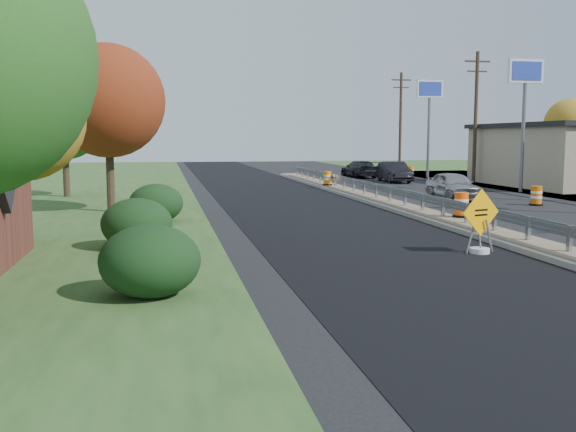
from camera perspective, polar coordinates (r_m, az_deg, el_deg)
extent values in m
plane|color=black|center=(22.27, 17.83, -1.82)|extent=(140.00, 140.00, 0.00)
cube|color=black|center=(30.11, 1.13, 0.73)|extent=(7.20, 120.00, 0.01)
cube|color=gray|center=(29.46, 10.35, 0.65)|extent=(1.60, 55.00, 0.18)
cube|color=brown|center=(29.45, 10.35, 0.87)|extent=(1.25, 55.00, 0.05)
cube|color=silver|center=(18.83, 23.74, -1.85)|extent=(0.10, 0.15, 0.70)
cube|color=silver|center=(20.48, 20.57, -1.03)|extent=(0.10, 0.15, 0.70)
cube|color=silver|center=(22.20, 17.88, -0.34)|extent=(0.10, 0.15, 0.70)
cube|color=silver|center=(23.95, 15.58, 0.25)|extent=(0.10, 0.15, 0.70)
cube|color=silver|center=(25.75, 13.60, 0.76)|extent=(0.10, 0.15, 0.70)
cube|color=silver|center=(27.57, 11.88, 1.21)|extent=(0.10, 0.15, 0.70)
cube|color=silver|center=(29.41, 10.37, 1.59)|extent=(0.10, 0.15, 0.70)
cube|color=silver|center=(31.27, 9.04, 1.93)|extent=(0.10, 0.15, 0.70)
cube|color=silver|center=(33.15, 7.86, 2.24)|extent=(0.10, 0.15, 0.70)
cube|color=silver|center=(35.05, 6.81, 2.50)|extent=(0.10, 0.15, 0.70)
cube|color=silver|center=(36.95, 5.86, 2.74)|extent=(0.10, 0.15, 0.70)
cube|color=silver|center=(38.86, 5.01, 2.96)|extent=(0.10, 0.15, 0.70)
cube|color=silver|center=(40.79, 4.23, 3.15)|extent=(0.10, 0.15, 0.70)
cube|color=silver|center=(42.72, 3.53, 3.33)|extent=(0.10, 0.15, 0.70)
cube|color=silver|center=(44.65, 2.89, 3.49)|extent=(0.10, 0.15, 0.70)
cube|color=silver|center=(46.59, 2.30, 3.64)|extent=(0.10, 0.15, 0.70)
cube|color=silver|center=(48.54, 1.75, 3.77)|extent=(0.10, 0.15, 0.70)
cube|color=silver|center=(50.49, 1.25, 3.90)|extent=(0.10, 0.15, 0.70)
cube|color=silver|center=(52.44, 0.79, 4.01)|extent=(0.10, 0.15, 0.70)
cube|color=silver|center=(30.32, 9.69, 2.15)|extent=(0.04, 46.00, 0.34)
cube|color=silver|center=(30.33, 9.69, 2.00)|extent=(0.06, 46.00, 0.03)
cube|color=silver|center=(30.32, 9.70, 2.30)|extent=(0.06, 46.00, 0.03)
cube|color=black|center=(45.41, 19.13, 4.46)|extent=(0.08, 7.20, 2.20)
cylinder|color=slate|center=(41.14, 20.15, 6.71)|extent=(0.22, 0.22, 6.80)
cube|color=white|center=(41.33, 20.38, 11.98)|extent=(2.20, 0.25, 1.40)
cube|color=#263FB2|center=(41.33, 20.38, 11.98)|extent=(1.90, 0.30, 1.10)
cylinder|color=slate|center=(53.63, 12.38, 6.93)|extent=(0.22, 0.22, 6.80)
cube|color=white|center=(53.77, 12.48, 10.98)|extent=(2.20, 0.25, 1.40)
cube|color=#263FB2|center=(53.77, 12.48, 10.98)|extent=(1.90, 0.30, 1.10)
cylinder|color=#473523|center=(48.65, 16.33, 8.36)|extent=(0.26, 0.26, 9.40)
cube|color=#473523|center=(48.93, 16.50, 13.05)|extent=(1.90, 0.12, 0.12)
cube|color=#473523|center=(48.85, 16.47, 12.23)|extent=(1.50, 0.10, 0.10)
cylinder|color=#473523|center=(62.37, 9.96, 8.16)|extent=(0.26, 0.26, 9.40)
cube|color=#473523|center=(62.59, 10.04, 11.82)|extent=(1.90, 0.12, 0.12)
cube|color=#473523|center=(62.53, 10.02, 11.19)|extent=(1.50, 0.10, 0.10)
ellipsoid|color=black|center=(13.51, -12.17, -3.90)|extent=(2.09, 2.09, 1.52)
ellipsoid|color=black|center=(19.45, -13.30, -0.64)|extent=(2.09, 2.09, 1.52)
ellipsoid|color=black|center=(25.40, -11.65, 1.14)|extent=(2.09, 2.09, 1.52)
cylinder|color=#473523|center=(21.79, -22.37, 1.30)|extent=(0.36, 0.36, 2.64)
sphere|color=gold|center=(21.71, -22.68, 8.09)|extent=(3.96, 3.96, 3.96)
cylinder|color=#473523|center=(29.41, -15.52, 3.55)|extent=(0.36, 0.36, 3.30)
sphere|color=maroon|center=(29.41, -15.72, 9.83)|extent=(4.95, 4.95, 4.95)
cylinder|color=#473523|center=(37.69, -19.12, 3.77)|extent=(0.36, 0.36, 2.86)
sphere|color=#29511B|center=(37.66, -19.29, 8.02)|extent=(4.29, 4.29, 4.29)
cylinder|color=#473523|center=(64.70, 23.65, 4.84)|extent=(0.36, 0.36, 3.08)
sphere|color=gold|center=(64.69, 23.78, 7.50)|extent=(4.62, 4.62, 4.62)
cylinder|color=white|center=(19.04, 16.66, -2.98)|extent=(0.56, 0.56, 0.16)
cube|color=slate|center=(18.85, 15.95, -1.76)|extent=(0.33, 0.14, 0.97)
cube|color=slate|center=(19.11, 17.45, -1.70)|extent=(0.33, 0.14, 0.97)
cube|color=slate|center=(19.02, 16.64, -1.71)|extent=(0.11, 0.25, 0.99)
cube|color=#FFA905|center=(18.89, 16.78, 0.31)|extent=(1.29, 0.43, 1.34)
cube|color=black|center=(18.86, 16.82, 0.51)|extent=(0.46, 0.15, 0.05)
cube|color=black|center=(18.88, 16.80, 0.09)|extent=(0.46, 0.15, 0.05)
cylinder|color=black|center=(25.60, 15.13, -0.01)|extent=(0.65, 0.65, 0.09)
cylinder|color=#FF530A|center=(25.55, 15.16, 1.01)|extent=(0.52, 0.52, 0.91)
cylinder|color=white|center=(25.54, 15.17, 1.35)|extent=(0.54, 0.54, 0.12)
cylinder|color=white|center=(25.56, 15.15, 0.82)|extent=(0.54, 0.54, 0.12)
cylinder|color=black|center=(41.61, 3.52, 2.81)|extent=(0.61, 0.61, 0.08)
cylinder|color=orange|center=(41.58, 3.52, 3.40)|extent=(0.49, 0.49, 0.86)
cylinder|color=white|center=(41.57, 3.52, 3.59)|extent=(0.51, 0.51, 0.11)
cylinder|color=white|center=(41.58, 3.52, 3.29)|extent=(0.51, 0.51, 0.11)
cylinder|color=black|center=(33.52, 21.18, 0.96)|extent=(0.65, 0.65, 0.09)
cylinder|color=orange|center=(33.48, 21.21, 1.73)|extent=(0.52, 0.52, 0.91)
cylinder|color=white|center=(33.47, 21.22, 1.99)|extent=(0.53, 0.53, 0.12)
cylinder|color=white|center=(33.49, 21.21, 1.59)|extent=(0.53, 0.53, 0.12)
cylinder|color=black|center=(41.55, 14.25, 2.29)|extent=(0.65, 0.65, 0.09)
cylinder|color=orange|center=(41.52, 14.27, 2.92)|extent=(0.52, 0.52, 0.92)
cylinder|color=white|center=(41.51, 14.28, 3.13)|extent=(0.54, 0.54, 0.12)
cylinder|color=white|center=(41.53, 14.27, 2.80)|extent=(0.54, 0.54, 0.12)
cylinder|color=black|center=(53.15, 10.80, 3.35)|extent=(0.68, 0.68, 0.09)
cylinder|color=orange|center=(53.12, 10.81, 3.87)|extent=(0.55, 0.55, 0.96)
cylinder|color=white|center=(53.11, 10.82, 4.04)|extent=(0.56, 0.56, 0.13)
cylinder|color=white|center=(53.13, 10.81, 3.77)|extent=(0.56, 0.56, 0.13)
imported|color=#A3A4A8|center=(35.47, 14.47, 2.64)|extent=(1.81, 4.35, 1.47)
imported|color=black|center=(48.53, 9.42, 3.90)|extent=(1.82, 4.68, 1.52)
imported|color=black|center=(53.66, 6.37, 4.17)|extent=(2.17, 4.94, 1.41)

